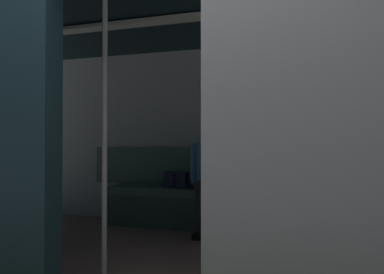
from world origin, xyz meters
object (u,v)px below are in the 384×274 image
object	(u,v)px
train_car	(189,83)
book	(249,188)
grab_pole_far	(219,131)
handbag	(176,180)
grab_pole_door	(105,132)
person_seated	(214,169)
bench_seat	(226,199)

from	to	relation	value
train_car	book	size ratio (longest dim) A/B	29.09
train_car	grab_pole_far	bearing A→B (deg)	121.34
handbag	grab_pole_far	world-z (taller)	grab_pole_far
handbag	train_car	bearing A→B (deg)	115.98
book	grab_pole_far	xyz separation A→B (m)	(-0.16, 1.88, 0.56)
train_car	grab_pole_door	world-z (taller)	train_car
handbag	grab_pole_door	size ratio (longest dim) A/B	0.13
grab_pole_far	book	bearing A→B (deg)	-85.07
handbag	grab_pole_far	size ratio (longest dim) A/B	0.13
grab_pole_far	grab_pole_door	bearing A→B (deg)	1.79
person_seated	book	distance (m)	0.43
train_car	book	xyz separation A→B (m)	(-0.29, -1.14, -0.99)
person_seated	grab_pole_far	distance (m)	1.87
person_seated	grab_pole_far	xyz separation A→B (m)	(-0.52, 1.76, 0.35)
book	grab_pole_far	distance (m)	1.97
bench_seat	person_seated	size ratio (longest dim) A/B	2.36
grab_pole_far	bench_seat	bearing A→B (deg)	-77.57
bench_seat	grab_pole_far	bearing A→B (deg)	102.43
train_car	grab_pole_far	xyz separation A→B (m)	(-0.45, 0.75, -0.43)
book	train_car	bearing A→B (deg)	57.14
train_car	grab_pole_door	xyz separation A→B (m)	(0.34, 0.77, -0.43)
person_seated	handbag	size ratio (longest dim) A/B	4.53
person_seated	book	xyz separation A→B (m)	(-0.36, -0.13, -0.21)
train_car	handbag	xyz separation A→B (m)	(0.54, -1.10, -0.92)
train_car	grab_pole_door	distance (m)	0.95
grab_pole_door	handbag	bearing A→B (deg)	-84.13
book	grab_pole_far	bearing A→B (deg)	76.41
person_seated	grab_pole_far	bearing A→B (deg)	106.43
grab_pole_door	grab_pole_far	xyz separation A→B (m)	(-0.80, -0.02, 0.00)
handbag	grab_pole_far	bearing A→B (deg)	118.21
train_car	bench_seat	xyz separation A→B (m)	(-0.05, -1.07, -1.11)
handbag	grab_pole_door	xyz separation A→B (m)	(-0.19, 1.87, 0.49)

